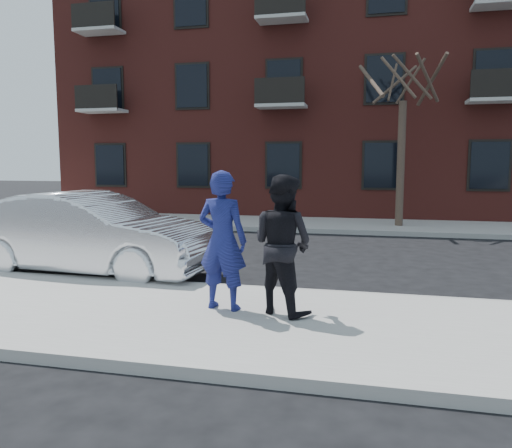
% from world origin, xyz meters
% --- Properties ---
extents(ground, '(100.00, 100.00, 0.00)m').
position_xyz_m(ground, '(0.00, 0.00, 0.00)').
color(ground, black).
rests_on(ground, ground).
extents(near_sidewalk, '(50.00, 3.50, 0.15)m').
position_xyz_m(near_sidewalk, '(0.00, -0.25, 0.07)').
color(near_sidewalk, '#9B9892').
rests_on(near_sidewalk, ground).
extents(near_curb, '(50.00, 0.10, 0.15)m').
position_xyz_m(near_curb, '(0.00, 1.55, 0.07)').
color(near_curb, '#999691').
rests_on(near_curb, ground).
extents(far_sidewalk, '(50.00, 3.50, 0.15)m').
position_xyz_m(far_sidewalk, '(0.00, 11.25, 0.07)').
color(far_sidewalk, '#9B9892').
rests_on(far_sidewalk, ground).
extents(far_curb, '(50.00, 0.10, 0.15)m').
position_xyz_m(far_curb, '(0.00, 9.45, 0.07)').
color(far_curb, '#999691').
rests_on(far_curb, ground).
extents(apartment_building, '(24.30, 10.30, 12.30)m').
position_xyz_m(apartment_building, '(2.00, 18.00, 6.16)').
color(apartment_building, maroon).
rests_on(apartment_building, ground).
extents(street_tree, '(3.60, 3.60, 6.80)m').
position_xyz_m(street_tree, '(4.50, 11.00, 5.52)').
color(street_tree, '#33261E').
rests_on(street_tree, far_sidewalk).
extents(silver_sedan, '(5.27, 2.17, 1.70)m').
position_xyz_m(silver_sedan, '(-1.98, 2.31, 0.85)').
color(silver_sedan, silver).
rests_on(silver_sedan, ground).
extents(man_hoodie, '(0.80, 0.58, 2.04)m').
position_xyz_m(man_hoodie, '(1.50, 0.14, 1.17)').
color(man_hoodie, navy).
rests_on(man_hoodie, near_sidewalk).
extents(man_peacoat, '(1.20, 1.11, 1.98)m').
position_xyz_m(man_peacoat, '(2.38, 0.16, 1.14)').
color(man_peacoat, black).
rests_on(man_peacoat, near_sidewalk).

